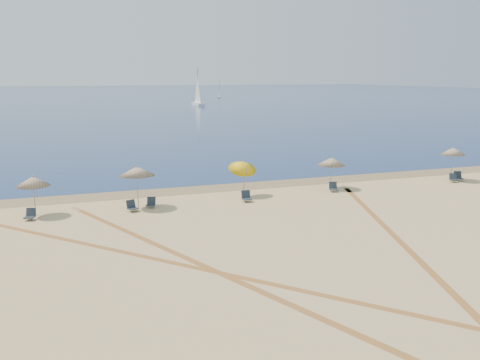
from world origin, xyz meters
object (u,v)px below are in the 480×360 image
object	(u,v)px
umbrella_1	(33,181)
sailboat_0	(219,92)
chair_4	(246,197)
chair_7	(458,177)
chair_1	(30,215)
umbrella_5	(453,151)
umbrella_4	(331,161)
chair_3	(151,203)
chair_2	(132,206)
umbrella_2	(137,171)
sailboat_2	(198,94)
chair_5	(333,187)
umbrella_3	(243,166)
chair_6	(453,178)

from	to	relation	value
umbrella_1	sailboat_0	distance (m)	162.03
chair_4	chair_7	world-z (taller)	chair_7
chair_1	umbrella_5	bearing A→B (deg)	20.23
umbrella_1	umbrella_4	bearing A→B (deg)	2.54
umbrella_1	chair_3	distance (m)	6.83
chair_2	sailboat_0	size ratio (longest dim) A/B	0.11
umbrella_2	sailboat_0	bearing A→B (deg)	71.54
chair_1	sailboat_2	size ratio (longest dim) A/B	0.08
chair_4	chair_2	bearing A→B (deg)	-176.25
umbrella_2	umbrella_5	distance (m)	23.90
umbrella_1	sailboat_2	size ratio (longest dim) A/B	0.24
umbrella_4	chair_4	world-z (taller)	umbrella_4
umbrella_1	chair_7	world-z (taller)	umbrella_1
chair_5	chair_1	bearing A→B (deg)	-159.10
umbrella_3	chair_1	distance (m)	13.33
chair_6	chair_7	size ratio (longest dim) A/B	0.98
umbrella_4	sailboat_0	size ratio (longest dim) A/B	0.33
chair_4	sailboat_0	xyz separation A→B (m)	(43.93, 152.58, 1.80)
chair_3	chair_5	bearing A→B (deg)	21.38
umbrella_1	chair_2	size ratio (longest dim) A/B	2.99
sailboat_2	chair_7	bearing A→B (deg)	-96.44
umbrella_5	sailboat_0	xyz separation A→B (m)	(26.80, 151.39, -0.16)
chair_2	chair_3	bearing A→B (deg)	3.40
sailboat_2	chair_6	bearing A→B (deg)	-96.85
umbrella_4	chair_6	distance (m)	10.12
sailboat_2	sailboat_0	bearing A→B (deg)	63.66
chair_1	chair_4	world-z (taller)	chair_4
umbrella_1	umbrella_5	bearing A→B (deg)	0.85
umbrella_2	umbrella_3	bearing A→B (deg)	6.07
umbrella_1	chair_4	xyz separation A→B (m)	(12.62, -0.75, -1.72)
umbrella_2	sailboat_0	distance (m)	160.12
chair_2	chair_3	size ratio (longest dim) A/B	1.06
umbrella_4	chair_7	xyz separation A→B (m)	(10.71, -0.62, -1.66)
umbrella_2	sailboat_0	world-z (taller)	sailboat_0
umbrella_5	chair_6	size ratio (longest dim) A/B	3.28
umbrella_3	chair_7	bearing A→B (deg)	-1.51
umbrella_5	chair_7	size ratio (longest dim) A/B	3.21
umbrella_1	chair_5	size ratio (longest dim) A/B	3.05
chair_5	chair_7	world-z (taller)	chair_7
umbrella_4	umbrella_3	bearing A→B (deg)	-178.58
chair_5	chair_2	bearing A→B (deg)	-158.19
umbrella_5	chair_4	xyz separation A→B (m)	(-17.13, -1.19, -1.96)
chair_6	umbrella_5	bearing A→B (deg)	90.01
chair_2	chair_7	bearing A→B (deg)	-18.26
chair_5	sailboat_2	distance (m)	107.13
chair_5	chair_6	world-z (taller)	chair_5
umbrella_1	umbrella_2	world-z (taller)	umbrella_2
umbrella_3	umbrella_1	bearing A→B (deg)	-176.87
umbrella_3	chair_2	xyz separation A→B (m)	(-7.50, -1.51, -1.79)
sailboat_0	chair_7	bearing A→B (deg)	-82.63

